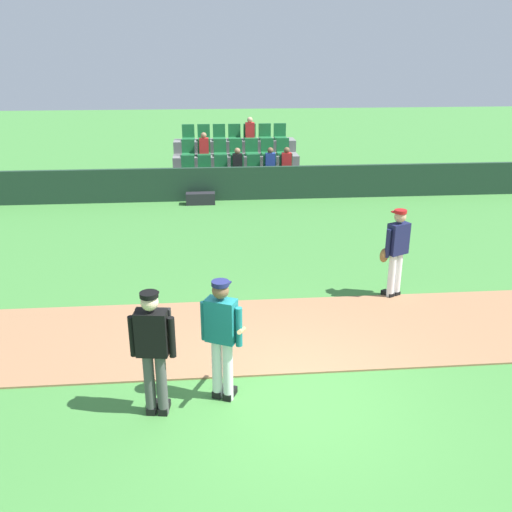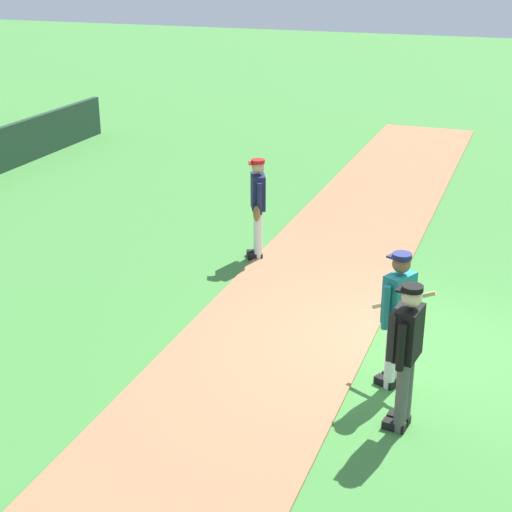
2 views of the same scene
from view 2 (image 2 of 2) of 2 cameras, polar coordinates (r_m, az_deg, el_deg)
The scene contains 5 objects.
ground_plane at distance 10.66m, azimuth 11.46°, elevation -7.09°, with size 80.00×80.00×0.00m, color #42843A.
infield_dirt_path at distance 11.02m, azimuth 1.78°, elevation -5.51°, with size 28.00×2.58×0.03m, color #9E704C.
batter_teal_jersey at distance 9.47m, azimuth 10.37°, elevation -4.26°, with size 0.63×0.80×1.76m.
umpire_home_plate at distance 8.65m, azimuth 10.94°, elevation -6.73°, with size 0.58×0.35×1.76m.
runner_navy_jersey at distance 13.25m, azimuth 0.13°, elevation 3.75°, with size 0.65×0.42×1.76m.
Camera 2 is at (-9.29, -1.19, 5.08)m, focal length 54.42 mm.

